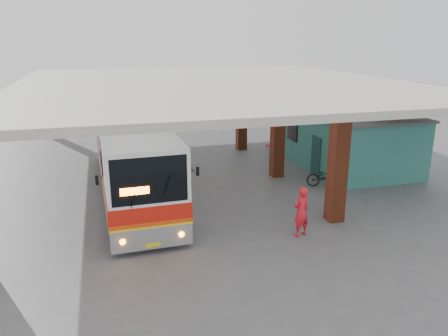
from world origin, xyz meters
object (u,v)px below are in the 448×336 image
(red_chair, at_px, (270,143))
(pedestrian, at_px, (301,212))
(coach_bus, at_px, (131,154))
(motorcycle, at_px, (326,176))

(red_chair, bearing_deg, pedestrian, -83.69)
(pedestrian, distance_m, red_chair, 13.19)
(coach_bus, relative_size, red_chair, 18.28)
(motorcycle, relative_size, red_chair, 2.67)
(coach_bus, bearing_deg, pedestrian, -50.64)
(motorcycle, bearing_deg, red_chair, 11.51)
(motorcycle, bearing_deg, pedestrian, 155.65)
(coach_bus, relative_size, motorcycle, 6.85)
(motorcycle, xyz_separation_m, pedestrian, (-3.61, -4.78, 0.44))
(coach_bus, distance_m, pedestrian, 8.51)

